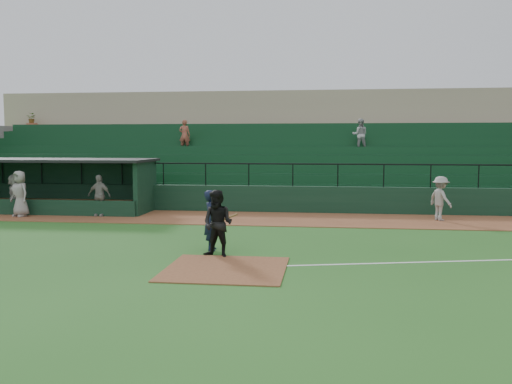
# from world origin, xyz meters

# --- Properties ---
(ground) EXTENTS (90.00, 90.00, 0.00)m
(ground) POSITION_xyz_m (0.00, 0.00, 0.00)
(ground) COLOR #23591C
(ground) RESTS_ON ground
(warning_track) EXTENTS (40.00, 4.00, 0.03)m
(warning_track) POSITION_xyz_m (0.00, 8.00, 0.01)
(warning_track) COLOR brown
(warning_track) RESTS_ON ground
(home_plate_dirt) EXTENTS (3.00, 3.00, 0.03)m
(home_plate_dirt) POSITION_xyz_m (0.00, -1.00, 0.01)
(home_plate_dirt) COLOR brown
(home_plate_dirt) RESTS_ON ground
(stadium_structure) EXTENTS (38.00, 13.08, 6.40)m
(stadium_structure) POSITION_xyz_m (-0.00, 16.46, 2.30)
(stadium_structure) COLOR black
(stadium_structure) RESTS_ON ground
(dugout) EXTENTS (8.90, 3.20, 2.42)m
(dugout) POSITION_xyz_m (-9.75, 9.56, 1.33)
(dugout) COLOR black
(dugout) RESTS_ON ground
(batter_at_plate) EXTENTS (1.06, 0.72, 1.78)m
(batter_at_plate) POSITION_xyz_m (-0.85, 1.36, 0.89)
(batter_at_plate) COLOR black
(batter_at_plate) RESTS_ON ground
(umpire) EXTENTS (1.08, 0.95, 1.86)m
(umpire) POSITION_xyz_m (-0.48, 0.44, 0.93)
(umpire) COLOR black
(umpire) RESTS_ON ground
(runner) EXTENTS (1.14, 1.33, 1.78)m
(runner) POSITION_xyz_m (7.06, 8.30, 0.92)
(runner) COLOR #99948F
(runner) RESTS_ON warning_track
(dugout_player_a) EXTENTS (1.08, 0.54, 1.77)m
(dugout_player_a) POSITION_xyz_m (-7.09, 7.77, 0.91)
(dugout_player_a) COLOR gray
(dugout_player_a) RESTS_ON warning_track
(dugout_player_b) EXTENTS (1.12, 0.96, 1.94)m
(dugout_player_b) POSITION_xyz_m (-10.38, 7.25, 1.00)
(dugout_player_b) COLOR gray
(dugout_player_b) RESTS_ON warning_track
(dugout_player_c) EXTENTS (1.50, 1.49, 1.73)m
(dugout_player_c) POSITION_xyz_m (-11.14, 8.08, 0.89)
(dugout_player_c) COLOR #9B9691
(dugout_player_c) RESTS_ON warning_track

